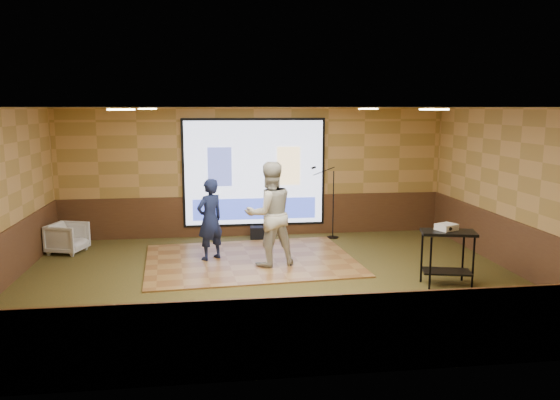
{
  "coord_description": "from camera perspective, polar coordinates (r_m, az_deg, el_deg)",
  "views": [
    {
      "loc": [
        -1.06,
        -9.13,
        3.0
      ],
      "look_at": [
        0.25,
        0.76,
        1.3
      ],
      "focal_mm": 35.0,
      "sensor_mm": 36.0,
      "label": 1
    }
  ],
  "objects": [
    {
      "name": "av_table",
      "position": [
        9.69,
        17.12,
        -4.78
      ],
      "size": [
        0.89,
        0.47,
        0.94
      ],
      "rotation": [
        0.0,
        0.0,
        -0.25
      ],
      "color": "black",
      "rests_on": "ground"
    },
    {
      "name": "downlight_nw",
      "position": [
        10.99,
        -13.67,
        9.24
      ],
      "size": [
        0.32,
        0.32,
        0.02
      ],
      "primitive_type": "cube",
      "color": "#FFEFBF",
      "rests_on": "room_shell"
    },
    {
      "name": "wainscot_left",
      "position": [
        10.08,
        -27.26,
        -5.95
      ],
      "size": [
        0.04,
        7.0,
        0.95
      ],
      "primitive_type": "cube",
      "color": "#482918",
      "rests_on": "ground"
    },
    {
      "name": "wainscot_back",
      "position": [
        12.91,
        -2.68,
        -1.63
      ],
      "size": [
        9.0,
        0.04,
        0.95
      ],
      "primitive_type": "cube",
      "color": "#482918",
      "rests_on": "ground"
    },
    {
      "name": "downlight_se",
      "position": [
        8.3,
        15.79,
        9.1
      ],
      "size": [
        0.32,
        0.32,
        0.02
      ],
      "primitive_type": "cube",
      "color": "#FFEFBF",
      "rests_on": "room_shell"
    },
    {
      "name": "room_shell",
      "position": [
        9.24,
        -0.92,
        4.04
      ],
      "size": [
        9.04,
        7.04,
        3.02
      ],
      "color": "tan",
      "rests_on": "ground"
    },
    {
      "name": "player_right",
      "position": [
        10.26,
        -1.09,
        -1.47
      ],
      "size": [
        1.12,
        0.97,
        1.98
      ],
      "primitive_type": "imported",
      "rotation": [
        0.0,
        0.0,
        3.4
      ],
      "color": "beige",
      "rests_on": "dance_floor"
    },
    {
      "name": "player_left",
      "position": [
        10.77,
        -7.33,
        -2.02
      ],
      "size": [
        0.7,
        0.66,
        1.61
      ],
      "primitive_type": "imported",
      "rotation": [
        0.0,
        0.0,
        3.78
      ],
      "color": "#151D42",
      "rests_on": "dance_floor"
    },
    {
      "name": "downlight_sw",
      "position": [
        7.72,
        -16.25,
        9.07
      ],
      "size": [
        0.32,
        0.32,
        0.02
      ],
      "primitive_type": "cube",
      "color": "#FFEFBF",
      "rests_on": "room_shell"
    },
    {
      "name": "mic_stand",
      "position": [
        12.68,
        5.31,
        -1.78
      ],
      "size": [
        0.66,
        0.27,
        1.69
      ],
      "rotation": [
        0.0,
        0.0,
        0.4
      ],
      "color": "black",
      "rests_on": "ground"
    },
    {
      "name": "projector",
      "position": [
        9.69,
        17.0,
        -2.71
      ],
      "size": [
        0.4,
        0.38,
        0.11
      ],
      "primitive_type": "cube",
      "rotation": [
        0.0,
        0.0,
        0.43
      ],
      "color": "white",
      "rests_on": "av_table"
    },
    {
      "name": "banquet_chair",
      "position": [
        12.2,
        -21.32,
        -3.72
      ],
      "size": [
        0.87,
        0.86,
        0.63
      ],
      "primitive_type": "imported",
      "rotation": [
        0.0,
        0.0,
        1.25
      ],
      "color": "gray",
      "rests_on": "ground"
    },
    {
      "name": "downlight_ne",
      "position": [
        11.41,
        9.19,
        9.39
      ],
      "size": [
        0.32,
        0.32,
        0.02
      ],
      "primitive_type": "cube",
      "color": "#FFEFBF",
      "rests_on": "room_shell"
    },
    {
      "name": "duffel_bag",
      "position": [
        12.66,
        -2.13,
        -3.42
      ],
      "size": [
        0.46,
        0.32,
        0.27
      ],
      "primitive_type": "cube",
      "rotation": [
        0.0,
        0.0,
        -0.07
      ],
      "color": "black",
      "rests_on": "ground"
    },
    {
      "name": "dance_floor",
      "position": [
        10.88,
        -3.1,
        -6.28
      ],
      "size": [
        4.26,
        3.37,
        0.03
      ],
      "primitive_type": "cube",
      "rotation": [
        0.0,
        0.0,
        0.07
      ],
      "color": "olive",
      "rests_on": "ground"
    },
    {
      "name": "ground",
      "position": [
        9.67,
        -0.89,
        -8.41
      ],
      "size": [
        9.0,
        9.0,
        0.0
      ],
      "primitive_type": "plane",
      "color": "#303719",
      "rests_on": "ground"
    },
    {
      "name": "wainscot_right",
      "position": [
        10.97,
        23.11,
        -4.43
      ],
      "size": [
        0.04,
        7.0,
        0.95
      ],
      "primitive_type": "cube",
      "color": "#482918",
      "rests_on": "ground"
    },
    {
      "name": "projector_screen",
      "position": [
        12.71,
        -2.7,
        2.76
      ],
      "size": [
        3.32,
        0.06,
        2.52
      ],
      "color": "black",
      "rests_on": "room_shell"
    },
    {
      "name": "wainscot_front",
      "position": [
        6.28,
        2.89,
        -14.04
      ],
      "size": [
        9.0,
        0.04,
        0.95
      ],
      "primitive_type": "cube",
      "color": "#482918",
      "rests_on": "ground"
    }
  ]
}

